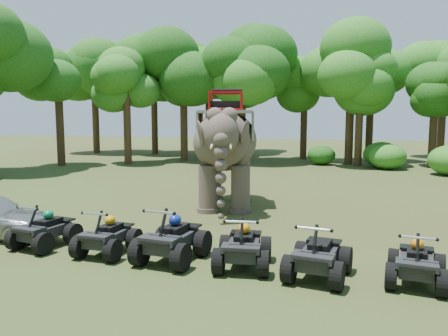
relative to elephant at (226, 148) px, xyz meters
The scene contains 24 objects.
ground 5.17m from the elephant, 78.82° to the right, with size 110.00×110.00×0.00m, color #47381E.
elephant is the anchor object (origin of this frame).
atv_0 7.38m from the elephant, 116.04° to the right, with size 1.18×1.61×1.20m, color black, non-canonical shape.
atv_1 6.85m from the elephant, 100.74° to the right, with size 1.16×1.60×1.18m, color black, non-canonical shape.
atv_2 6.75m from the elephant, 85.41° to the right, with size 1.34×1.83×1.36m, color black, non-canonical shape.
atv_3 7.10m from the elephant, 70.68° to the right, with size 1.22×1.68×1.24m, color black, non-canonical shape.
atv_4 7.97m from the elephant, 59.26° to the right, with size 1.23×1.69×1.25m, color black, non-canonical shape.
atv_5 8.99m from the elephant, 47.53° to the right, with size 1.14×1.56×1.16m, color black, non-canonical shape.
tree_0 19.61m from the elephant, 87.35° to the left, with size 5.34×5.34×7.62m, color #195114, non-canonical shape.
tree_1 16.61m from the elephant, 72.12° to the left, with size 4.98×4.98×7.12m, color #195114, non-canonical shape.
tree_2 18.81m from the elephant, 58.40° to the left, with size 4.79×4.79×6.84m, color #195114, non-canonical shape.
tree_24 18.01m from the elephant, 146.04° to the left, with size 5.52×5.52×7.88m, color #195114, non-canonical shape.
tree_25 16.34m from the elephant, 131.72° to the left, with size 5.29×5.29×7.56m, color #195114, non-canonical shape.
tree_26 17.61m from the elephant, 116.70° to the left, with size 6.32×6.32×9.03m, color #195114, non-canonical shape.
tree_27 16.50m from the elephant, 101.77° to the left, with size 6.29×6.29×8.99m, color #195114, non-canonical shape.
tree_28 22.02m from the elephant, 109.90° to the left, with size 7.02×7.02×10.04m, color #195114, non-canonical shape.
tree_29 21.68m from the elephant, 115.58° to the left, with size 4.98×4.98×7.11m, color #195114, non-canonical shape.
tree_30 15.99m from the elephant, 102.08° to the left, with size 5.33×5.33×7.61m, color #195114, non-canonical shape.
tree_31 20.15m from the elephant, 72.90° to the left, with size 5.46×5.46×7.80m, color #195114, non-canonical shape.
tree_32 26.31m from the elephant, 104.30° to the left, with size 6.32×6.32×9.02m, color #195114, non-canonical shape.
tree_33 27.51m from the elephant, 132.55° to the left, with size 7.22×7.22×10.32m, color #195114, non-canonical shape.
tree_34 17.50m from the elephant, 75.14° to the left, with size 6.44×6.44×9.20m, color #195114, non-canonical shape.
tree_35 26.09m from the elephant, 63.39° to the left, with size 6.48×6.48×9.25m, color #195114, non-canonical shape.
tree_38 24.30m from the elephant, 121.60° to the left, with size 6.28×6.28×8.97m, color #195114, non-canonical shape.
Camera 1 is at (3.68, -11.43, 3.47)m, focal length 35.00 mm.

